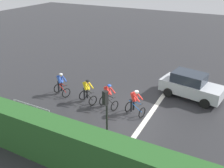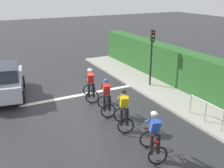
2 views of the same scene
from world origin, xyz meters
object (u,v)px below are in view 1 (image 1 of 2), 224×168
Objects in this scene: cyclist_mid at (108,97)px; pedestrian_railing_kerbside at (31,108)px; cyclist_lead at (61,84)px; cyclist_second at (87,92)px; car_silver at (191,86)px; cyclist_fourth at (135,103)px; traffic_light_near_crossing at (106,114)px.

pedestrian_railing_kerbside is at bearing 134.77° from cyclist_mid.
cyclist_lead reaches higher than pedestrian_railing_kerbside.
cyclist_second is 0.38× the size of car_silver.
cyclist_fourth is (-0.05, -5.56, 0.00)m from cyclist_lead.
cyclist_lead and cyclist_second have the same top height.
car_silver is 10.44m from pedestrian_railing_kerbside.
cyclist_mid is (-0.06, -3.75, 0.00)m from cyclist_lead.
cyclist_second is at bearing -28.32° from pedestrian_railing_kerbside.
pedestrian_railing_kerbside is (-3.26, 1.76, -0.04)m from cyclist_second.
cyclist_lead is at bearing 55.71° from traffic_light_near_crossing.
cyclist_lead is 8.91m from car_silver.
cyclist_lead and cyclist_mid have the same top height.
cyclist_second is at bearing 90.58° from cyclist_fourth.
cyclist_second is 1.00× the size of cyclist_fourth.
cyclist_fourth is at bearing 2.14° from traffic_light_near_crossing.
car_silver reaches higher than cyclist_fourth.
cyclist_second is 0.50× the size of traffic_light_near_crossing.
cyclist_fourth is at bearing -89.69° from cyclist_mid.
traffic_light_near_crossing reaches higher than cyclist_lead.
cyclist_fourth is 6.08m from pedestrian_railing_kerbside.
traffic_light_near_crossing reaches higher than pedestrian_railing_kerbside.
cyclist_second is 0.60× the size of pedestrian_railing_kerbside.
cyclist_lead is 7.05m from traffic_light_near_crossing.
car_silver reaches higher than cyclist_lead.
cyclist_lead is at bearing 87.94° from cyclist_second.
cyclist_mid is 1.00× the size of cyclist_fourth.
cyclist_fourth is (0.03, -3.36, 0.00)m from cyclist_second.
pedestrian_railing_kerbside is (-3.28, 3.31, -0.04)m from cyclist_mid.
cyclist_mid is at bearing -45.23° from pedestrian_railing_kerbside.
car_silver reaches higher than cyclist_mid.
cyclist_second is at bearing -92.06° from cyclist_lead.
cyclist_fourth reaches higher than pedestrian_railing_kerbside.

